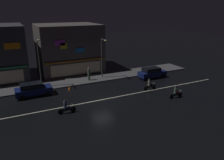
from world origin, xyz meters
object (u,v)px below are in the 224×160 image
at_px(parked_car_trailing, 33,89).
at_px(motorcycle_following, 150,85).
at_px(pedestrian_on_sidewalk, 89,74).
at_px(motorcycle_opposite_lane, 66,108).
at_px(traffic_cone, 69,88).
at_px(parked_car_near_kerb, 152,73).
at_px(motorcycle_lead, 176,93).
at_px(streetlamp_mid, 102,55).
at_px(streetlamp_west, 39,58).

height_order(parked_car_trailing, motorcycle_following, parked_car_trailing).
bearing_deg(pedestrian_on_sidewalk, motorcycle_following, 169.78).
distance_m(pedestrian_on_sidewalk, motorcycle_following, 9.17).
height_order(motorcycle_opposite_lane, traffic_cone, motorcycle_opposite_lane).
distance_m(parked_car_near_kerb, motorcycle_following, 5.21).
relative_size(motorcycle_opposite_lane, traffic_cone, 3.45).
bearing_deg(motorcycle_lead, parked_car_near_kerb, -100.79).
bearing_deg(motorcycle_lead, traffic_cone, -33.34).
height_order(parked_car_near_kerb, motorcycle_lead, parked_car_near_kerb).
bearing_deg(parked_car_trailing, pedestrian_on_sidewalk, 16.73).
distance_m(parked_car_near_kerb, motorcycle_opposite_lane, 16.09).
bearing_deg(streetlamp_mid, pedestrian_on_sidewalk, -175.30).
xyz_separation_m(parked_car_near_kerb, traffic_cone, (-12.90, 0.65, -0.59)).
bearing_deg(parked_car_near_kerb, motorcycle_lead, -105.08).
relative_size(streetlamp_west, pedestrian_on_sidewalk, 3.45).
bearing_deg(pedestrian_on_sidewalk, streetlamp_west, 37.75).
distance_m(streetlamp_west, streetlamp_mid, 9.07).
distance_m(streetlamp_mid, traffic_cone, 7.26).
relative_size(parked_car_near_kerb, motorcycle_following, 2.26).
xyz_separation_m(pedestrian_on_sidewalk, parked_car_trailing, (-8.13, -2.44, -0.17)).
bearing_deg(streetlamp_mid, traffic_cone, -157.82).
xyz_separation_m(motorcycle_following, traffic_cone, (-9.61, 4.68, -0.36)).
xyz_separation_m(streetlamp_west, motorcycle_lead, (14.00, -10.65, -3.46)).
distance_m(parked_car_trailing, traffic_cone, 4.61).
distance_m(parked_car_near_kerb, motorcycle_lead, 7.97).
distance_m(streetlamp_mid, motorcycle_following, 8.59).
bearing_deg(motorcycle_following, parked_car_near_kerb, 54.84).
bearing_deg(parked_car_trailing, traffic_cone, 2.92).
xyz_separation_m(streetlamp_west, parked_car_trailing, (-1.39, -2.54, -3.23)).
bearing_deg(pedestrian_on_sidewalk, traffic_cone, 70.32).
xyz_separation_m(streetlamp_west, traffic_cone, (3.17, -2.31, -3.82)).
bearing_deg(traffic_cone, motorcycle_following, -25.97).
bearing_deg(streetlamp_mid, motorcycle_opposite_lane, -131.63).
relative_size(parked_car_trailing, motorcycle_lead, 2.26).
distance_m(streetlamp_mid, pedestrian_on_sidewalk, 3.59).
relative_size(pedestrian_on_sidewalk, motorcycle_lead, 1.01).
bearing_deg(motorcycle_opposite_lane, pedestrian_on_sidewalk, -121.27).
bearing_deg(streetlamp_mid, parked_car_trailing, -165.85).
height_order(motorcycle_following, motorcycle_opposite_lane, same).
xyz_separation_m(parked_car_trailing, motorcycle_following, (14.17, -4.45, -0.24)).
height_order(streetlamp_west, pedestrian_on_sidewalk, streetlamp_west).
distance_m(parked_car_near_kerb, traffic_cone, 12.93).
xyz_separation_m(motorcycle_lead, motorcycle_following, (-1.22, 3.67, 0.00)).
xyz_separation_m(parked_car_near_kerb, motorcycle_following, (-3.29, -4.03, -0.24)).
bearing_deg(parked_car_trailing, motorcycle_opposite_lane, -68.49).
height_order(streetlamp_west, traffic_cone, streetlamp_west).
distance_m(pedestrian_on_sidewalk, parked_car_near_kerb, 9.76).
height_order(pedestrian_on_sidewalk, motorcycle_lead, pedestrian_on_sidewalk).
bearing_deg(motorcycle_opposite_lane, motorcycle_lead, 173.58).
bearing_deg(parked_car_trailing, motorcycle_lead, -27.80).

